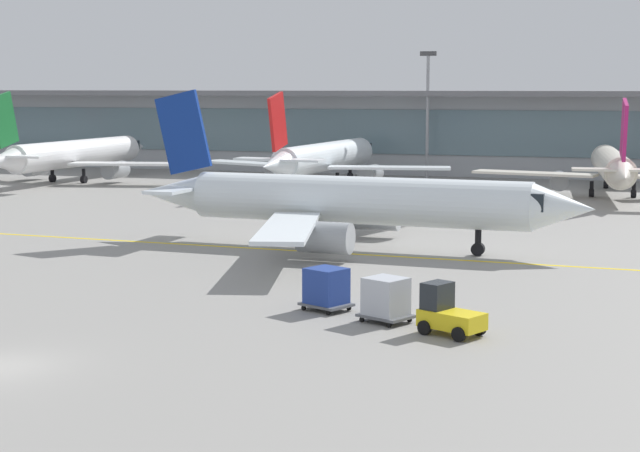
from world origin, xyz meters
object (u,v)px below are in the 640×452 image
gate_airplane_3 (612,166)px  apron_light_mast_1 (428,109)px  cargo_dolly_lead (386,298)px  baggage_tug (447,313)px  gate_airplane_2 (324,158)px  gate_airplane_1 (75,155)px  taxiing_regional_jet (353,202)px  cargo_dolly_trailing (326,287)px

gate_airplane_3 → apron_light_mast_1: (-20.11, 13.61, 4.89)m
cargo_dolly_lead → baggage_tug: bearing=-0.0°
gate_airplane_2 → baggage_tug: size_ratio=9.85×
gate_airplane_1 → taxiing_regional_jet: (40.57, -35.70, 0.08)m
gate_airplane_2 → cargo_dolly_trailing: gate_airplane_2 is taller
gate_airplane_1 → baggage_tug: size_ratio=9.84×
gate_airplane_2 → taxiing_regional_jet: taxiing_regional_jet is taller
cargo_dolly_trailing → taxiing_regional_jet: bearing=127.1°
gate_airplane_3 → apron_light_mast_1: 24.77m
cargo_dolly_trailing → apron_light_mast_1: 69.63m
gate_airplane_2 → cargo_dolly_lead: bearing=-155.8°
apron_light_mast_1 → gate_airplane_2: bearing=-123.6°
taxiing_regional_jet → cargo_dolly_lead: size_ratio=11.52×
gate_airplane_2 → gate_airplane_1: bearing=101.2°
gate_airplane_1 → apron_light_mast_1: apron_light_mast_1 is taller
gate_airplane_1 → gate_airplane_3: 55.18m
gate_airplane_1 → gate_airplane_2: 27.05m
baggage_tug → apron_light_mast_1: 73.53m
baggage_tug → apron_light_mast_1: apron_light_mast_1 is taller
taxiing_regional_jet → apron_light_mast_1: size_ratio=2.15×
taxiing_regional_jet → baggage_tug: bearing=-62.3°
gate_airplane_1 → cargo_dolly_lead: bearing=-135.6°
baggage_tug → cargo_dolly_lead: baggage_tug is taller
apron_light_mast_1 → gate_airplane_3: bearing=-34.1°
gate_airplane_2 → taxiing_regional_jet: size_ratio=0.97×
gate_airplane_3 → taxiing_regional_jet: bearing=153.1°
cargo_dolly_lead → apron_light_mast_1: 71.59m
gate_airplane_3 → cargo_dolly_trailing: (-10.99, -55.11, -1.69)m
apron_light_mast_1 → taxiing_regional_jet: bearing=-83.8°
apron_light_mast_1 → cargo_dolly_lead: bearing=-80.1°
taxiing_regional_jet → gate_airplane_3: bearing=71.4°
gate_airplane_1 → baggage_tug: 75.47m
cargo_dolly_lead → cargo_dolly_trailing: 3.47m
gate_airplane_3 → cargo_dolly_trailing: size_ratio=10.68×
gate_airplane_1 → cargo_dolly_trailing: size_ratio=11.23×
cargo_dolly_lead → cargo_dolly_trailing: (-3.13, 1.50, 0.00)m
gate_airplane_3 → cargo_dolly_lead: size_ratio=10.68×
gate_airplane_1 → cargo_dolly_lead: (47.29, -54.90, -1.83)m
gate_airplane_1 → gate_airplane_3: (55.15, 1.71, -0.14)m
taxiing_regional_jet → apron_light_mast_1: apron_light_mast_1 is taller
taxiing_regional_jet → cargo_dolly_trailing: (3.59, -17.70, -1.91)m
taxiing_regional_jet → cargo_dolly_trailing: 18.16m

